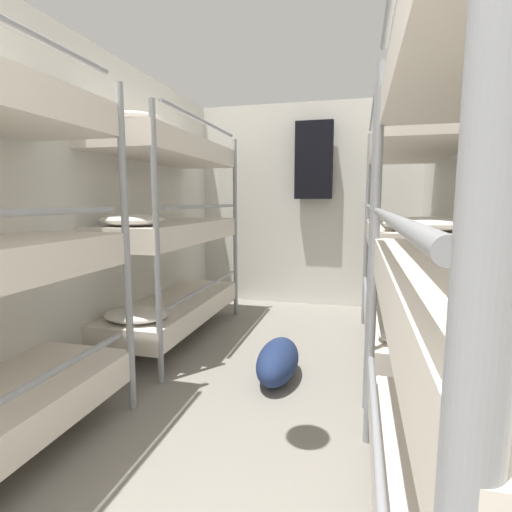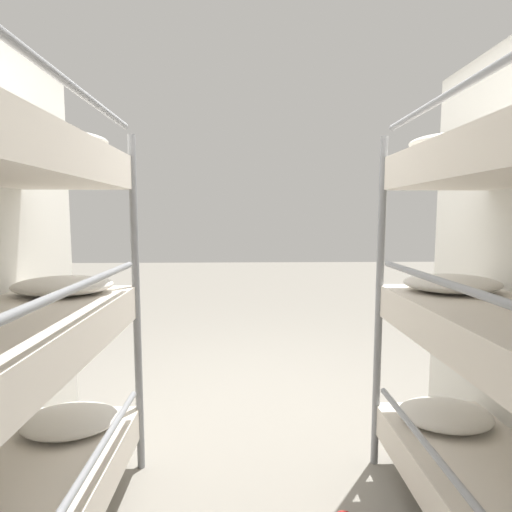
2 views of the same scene
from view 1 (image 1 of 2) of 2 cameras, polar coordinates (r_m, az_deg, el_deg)
wall_left at (r=3.07m, az=-26.29°, el=5.95°), size 0.06×5.35×2.47m
wall_right at (r=2.45m, az=32.20°, el=5.28°), size 0.06×5.35×2.47m
wall_back at (r=5.02m, az=7.29°, el=7.12°), size 2.80×0.06×2.47m
bunk_stack_right_near at (r=1.23m, az=32.72°, el=-5.90°), size 0.65×1.85×2.00m
bunk_stack_left_far at (r=3.71m, az=-12.01°, el=3.56°), size 0.65×1.85×2.00m
bunk_stack_right_far at (r=3.35m, az=21.12°, el=2.75°), size 0.65×1.85×2.00m
duffel_bag at (r=2.99m, az=3.14°, el=-14.75°), size 0.29×0.64×0.29m
hanging_coat at (r=4.88m, az=8.27°, el=13.37°), size 0.44×0.12×0.90m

